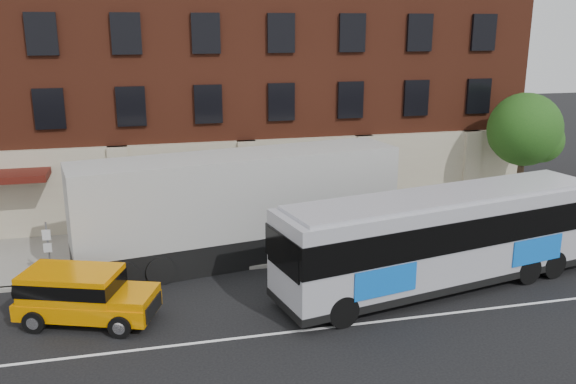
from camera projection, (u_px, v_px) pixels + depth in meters
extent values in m
plane|color=black|center=(312.00, 338.00, 19.23)|extent=(120.00, 120.00, 0.00)
cube|color=gray|center=(258.00, 240.00, 27.64)|extent=(60.00, 6.00, 0.15)
cube|color=gray|center=(272.00, 265.00, 24.83)|extent=(60.00, 0.25, 0.15)
cube|color=white|center=(308.00, 330.00, 19.69)|extent=(60.00, 0.12, 0.01)
cube|color=#5C2515|center=(229.00, 60.00, 33.12)|extent=(30.00, 10.00, 15.00)
cube|color=#B6AE91|center=(247.00, 181.00, 29.76)|extent=(30.00, 0.35, 4.00)
cube|color=#B6AE91|center=(120.00, 189.00, 28.31)|extent=(0.90, 0.55, 4.00)
cube|color=#B6AE91|center=(247.00, 182.00, 29.67)|extent=(0.90, 0.55, 4.00)
cube|color=#B6AE91|center=(363.00, 175.00, 31.02)|extent=(0.90, 0.55, 4.00)
cube|color=#B6AE91|center=(470.00, 168.00, 32.37)|extent=(0.90, 0.55, 4.00)
cube|color=black|center=(49.00, 109.00, 26.84)|extent=(1.30, 0.20, 1.80)
cube|color=black|center=(131.00, 106.00, 27.63)|extent=(1.30, 0.20, 1.80)
cube|color=black|center=(208.00, 104.00, 28.42)|extent=(1.30, 0.20, 1.80)
cube|color=black|center=(281.00, 102.00, 29.21)|extent=(1.30, 0.20, 1.80)
cube|color=black|center=(350.00, 100.00, 30.00)|extent=(1.30, 0.20, 1.80)
cube|color=black|center=(416.00, 98.00, 30.79)|extent=(1.30, 0.20, 1.80)
cube|color=black|center=(478.00, 96.00, 31.58)|extent=(1.30, 0.20, 1.80)
cube|color=black|center=(41.00, 34.00, 25.99)|extent=(1.30, 0.20, 1.80)
cube|color=black|center=(126.00, 34.00, 26.78)|extent=(1.30, 0.20, 1.80)
cube|color=black|center=(206.00, 33.00, 27.57)|extent=(1.30, 0.20, 1.80)
cube|color=black|center=(281.00, 33.00, 28.36)|extent=(1.30, 0.20, 1.80)
cube|color=black|center=(352.00, 33.00, 29.15)|extent=(1.30, 0.20, 1.80)
cube|color=black|center=(420.00, 33.00, 29.94)|extent=(1.30, 0.20, 1.80)
cube|color=black|center=(484.00, 32.00, 30.72)|extent=(1.30, 0.20, 1.80)
cube|color=black|center=(17.00, 204.00, 27.43)|extent=(2.60, 0.15, 2.80)
cube|color=black|center=(153.00, 195.00, 28.79)|extent=(2.60, 0.15, 2.80)
cube|color=black|center=(277.00, 187.00, 30.14)|extent=(2.60, 0.15, 2.80)
cube|color=black|center=(390.00, 180.00, 31.49)|extent=(2.60, 0.15, 2.80)
cylinder|color=gray|center=(49.00, 254.00, 22.79)|extent=(0.07, 0.07, 2.50)
cube|color=silver|center=(46.00, 235.00, 22.43)|extent=(0.30, 0.03, 0.40)
cube|color=silver|center=(48.00, 248.00, 22.57)|extent=(0.30, 0.03, 0.35)
cylinder|color=#36241B|center=(519.00, 186.00, 30.73)|extent=(0.32, 0.32, 3.00)
sphere|color=#194413|center=(525.00, 129.00, 29.96)|extent=(3.60, 3.60, 3.60)
sphere|color=#194413|center=(541.00, 140.00, 29.88)|extent=(2.20, 2.20, 2.20)
sphere|color=#194413|center=(508.00, 137.00, 30.31)|extent=(2.00, 2.00, 2.00)
cube|color=#A8A8B1|center=(444.00, 237.00, 22.56)|extent=(13.42, 5.34, 3.12)
cube|color=black|center=(442.00, 273.00, 22.94)|extent=(13.48, 5.41, 0.27)
cube|color=#A8A8B1|center=(448.00, 195.00, 22.13)|extent=(12.71, 4.89, 0.13)
cube|color=black|center=(445.00, 224.00, 22.42)|extent=(13.52, 5.45, 1.09)
cube|color=blue|center=(386.00, 282.00, 20.05)|extent=(2.37, 0.53, 0.99)
cube|color=blue|center=(485.00, 228.00, 25.28)|extent=(2.37, 0.53, 0.99)
cylinder|color=black|center=(343.00, 311.00, 19.78)|extent=(1.14, 0.54, 1.09)
cylinder|color=black|center=(308.00, 283.00, 21.94)|extent=(1.14, 0.54, 1.09)
cylinder|color=black|center=(528.00, 270.00, 23.11)|extent=(1.14, 0.54, 1.09)
cylinder|color=black|center=(482.00, 249.00, 25.27)|extent=(1.14, 0.54, 1.09)
cylinder|color=black|center=(553.00, 264.00, 23.65)|extent=(1.14, 0.54, 1.09)
cylinder|color=black|center=(506.00, 244.00, 25.80)|extent=(1.14, 0.54, 1.09)
cube|color=orange|center=(88.00, 305.00, 20.10)|extent=(4.78, 3.24, 0.55)
cube|color=orange|center=(72.00, 284.00, 19.96)|extent=(3.47, 2.74, 0.92)
cube|color=black|center=(72.00, 283.00, 19.94)|extent=(3.52, 2.78, 0.46)
cube|color=orange|center=(132.00, 296.00, 19.82)|extent=(1.90, 2.12, 0.28)
cube|color=black|center=(154.00, 307.00, 19.84)|extent=(0.56, 1.40, 0.51)
cylinder|color=black|center=(20.00, 290.00, 20.24)|extent=(0.43, 0.73, 0.70)
cylinder|color=black|center=(120.00, 327.00, 19.14)|extent=(0.78, 0.49, 0.74)
cylinder|color=silver|center=(120.00, 327.00, 19.14)|extent=(0.48, 0.40, 0.40)
cylinder|color=black|center=(140.00, 302.00, 20.87)|extent=(0.78, 0.49, 0.74)
cylinder|color=silver|center=(140.00, 302.00, 20.87)|extent=(0.48, 0.40, 0.40)
cylinder|color=black|center=(34.00, 322.00, 19.45)|extent=(0.78, 0.49, 0.74)
cylinder|color=silver|center=(34.00, 322.00, 19.45)|extent=(0.48, 0.40, 0.40)
cylinder|color=black|center=(61.00, 298.00, 21.18)|extent=(0.78, 0.49, 0.74)
cylinder|color=silver|center=(61.00, 298.00, 21.18)|extent=(0.48, 0.40, 0.40)
cube|color=black|center=(241.00, 244.00, 25.59)|extent=(13.71, 4.98, 1.23)
cube|color=#B4B3AF|center=(240.00, 193.00, 24.99)|extent=(13.72, 5.03, 3.25)
cylinder|color=black|center=(124.00, 276.00, 22.52)|extent=(1.16, 0.50, 1.12)
cylinder|color=black|center=(114.00, 253.00, 24.80)|extent=(1.16, 0.50, 1.12)
cylinder|color=black|center=(160.00, 270.00, 23.04)|extent=(1.16, 0.50, 1.12)
cylinder|color=black|center=(147.00, 248.00, 25.32)|extent=(1.16, 0.50, 1.12)
cylinder|color=black|center=(333.00, 243.00, 25.89)|extent=(1.16, 0.50, 1.12)
cylinder|color=black|center=(308.00, 225.00, 28.17)|extent=(1.16, 0.50, 1.12)
cylinder|color=black|center=(361.00, 239.00, 26.41)|extent=(1.16, 0.50, 1.12)
cylinder|color=black|center=(333.00, 222.00, 28.68)|extent=(1.16, 0.50, 1.12)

